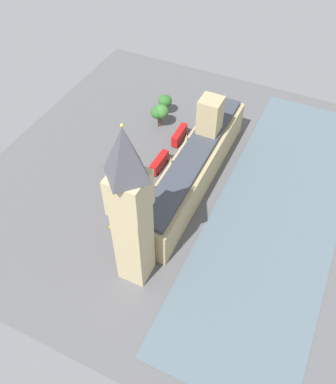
# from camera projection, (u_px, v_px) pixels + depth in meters

# --- Properties ---
(ground_plane) EXTENTS (140.10, 140.10, 0.00)m
(ground_plane) POSITION_uv_depth(u_px,v_px,m) (187.00, 181.00, 146.00)
(ground_plane) COLOR #565659
(river_thames) EXTENTS (39.89, 126.09, 0.25)m
(river_thames) POSITION_uv_depth(u_px,v_px,m) (278.00, 211.00, 136.46)
(river_thames) COLOR slate
(river_thames) RESTS_ON ground
(parliament_building) EXTENTS (12.27, 70.10, 27.32)m
(parliament_building) POSITION_uv_depth(u_px,v_px,m) (195.00, 164.00, 140.53)
(parliament_building) COLOR tan
(parliament_building) RESTS_ON ground
(clock_tower) EXTENTS (9.12, 9.12, 54.98)m
(clock_tower) POSITION_uv_depth(u_px,v_px,m) (131.00, 210.00, 100.16)
(clock_tower) COLOR tan
(clock_tower) RESTS_ON ground
(double_decker_bus_under_trees) EXTENTS (2.93, 10.58, 4.75)m
(double_decker_bus_under_trees) POSITION_uv_depth(u_px,v_px,m) (179.00, 135.00, 158.93)
(double_decker_bus_under_trees) COLOR red
(double_decker_bus_under_trees) RESTS_ON ground
(double_decker_bus_trailing) EXTENTS (2.82, 10.55, 4.75)m
(double_decker_bus_trailing) POSITION_uv_depth(u_px,v_px,m) (159.00, 163.00, 148.53)
(double_decker_bus_trailing) COLOR red
(double_decker_bus_trailing) RESTS_ON ground
(car_white_midblock) EXTENTS (2.10, 4.36, 1.74)m
(car_white_midblock) POSITION_uv_depth(u_px,v_px,m) (142.00, 183.00, 144.24)
(car_white_midblock) COLOR silver
(car_white_midblock) RESTS_ON ground
(car_dark_green_near_tower) EXTENTS (2.10, 4.44, 1.74)m
(car_dark_green_near_tower) POSITION_uv_depth(u_px,v_px,m) (123.00, 205.00, 137.23)
(car_dark_green_near_tower) COLOR #19472D
(car_dark_green_near_tower) RESTS_ON ground
(car_yellow_cab_corner) EXTENTS (2.08, 4.44, 1.74)m
(car_yellow_cab_corner) POSITION_uv_depth(u_px,v_px,m) (114.00, 223.00, 132.08)
(car_yellow_cab_corner) COLOR gold
(car_yellow_cab_corner) RESTS_ON ground
(pedestrian_opposite_hall) EXTENTS (0.60, 0.50, 1.49)m
(pedestrian_opposite_hall) POSITION_uv_depth(u_px,v_px,m) (177.00, 163.00, 151.09)
(pedestrian_opposite_hall) COLOR gray
(pedestrian_opposite_hall) RESTS_ON ground
(pedestrian_leading) EXTENTS (0.70, 0.70, 1.70)m
(pedestrian_leading) POSITION_uv_depth(u_px,v_px,m) (201.00, 129.00, 164.37)
(pedestrian_leading) COLOR navy
(pedestrian_leading) RESTS_ON ground
(plane_tree_by_river_gate) EXTENTS (6.33, 6.33, 9.79)m
(plane_tree_by_river_gate) POSITION_uv_depth(u_px,v_px,m) (161.00, 112.00, 161.63)
(plane_tree_by_river_gate) COLOR brown
(plane_tree_by_river_gate) RESTS_ON ground
(plane_tree_kerbside) EXTENTS (5.84, 5.84, 9.45)m
(plane_tree_kerbside) POSITION_uv_depth(u_px,v_px,m) (158.00, 112.00, 161.48)
(plane_tree_kerbside) COLOR brown
(plane_tree_kerbside) RESTS_ON ground
(plane_tree_far_end) EXTENTS (5.83, 5.83, 9.05)m
(plane_tree_far_end) POSITION_uv_depth(u_px,v_px,m) (118.00, 162.00, 143.19)
(plane_tree_far_end) COLOR brown
(plane_tree_far_end) RESTS_ON ground
(plane_tree_slot_10) EXTENTS (5.66, 5.66, 8.58)m
(plane_tree_slot_10) POSITION_uv_depth(u_px,v_px,m) (165.00, 101.00, 167.93)
(plane_tree_slot_10) COLOR brown
(plane_tree_slot_10) RESTS_ON ground
(street_lamp_slot_11) EXTENTS (0.56, 0.56, 7.06)m
(street_lamp_slot_11) POSITION_uv_depth(u_px,v_px,m) (103.00, 186.00, 137.75)
(street_lamp_slot_11) COLOR black
(street_lamp_slot_11) RESTS_ON ground
(street_lamp_slot_12) EXTENTS (0.56, 0.56, 6.74)m
(street_lamp_slot_12) POSITION_uv_depth(u_px,v_px,m) (106.00, 182.00, 139.17)
(street_lamp_slot_12) COLOR black
(street_lamp_slot_12) RESTS_ON ground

